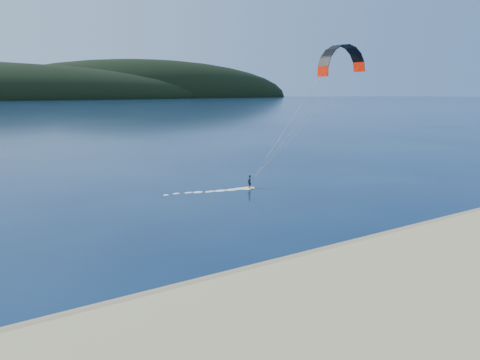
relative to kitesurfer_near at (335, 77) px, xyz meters
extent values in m
plane|color=#071634|center=(-22.52, -21.66, -13.25)|extent=(1800.00, 1800.00, 0.00)
cube|color=#8F7953|center=(-22.52, -17.16, -13.20)|extent=(220.00, 2.50, 0.10)
ellipsoid|color=black|center=(237.48, 738.34, -13.25)|extent=(600.00, 240.00, 140.00)
cube|color=yellow|center=(-9.68, 3.77, -13.20)|extent=(0.50, 1.28, 0.07)
imported|color=black|center=(-9.68, 3.77, -12.40)|extent=(0.41, 0.59, 1.54)
cylinder|color=gray|center=(-4.32, 1.62, -5.70)|extent=(0.02, 0.02, 16.83)
camera|label=1|loc=(-36.34, -38.13, -1.67)|focal=31.24mm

